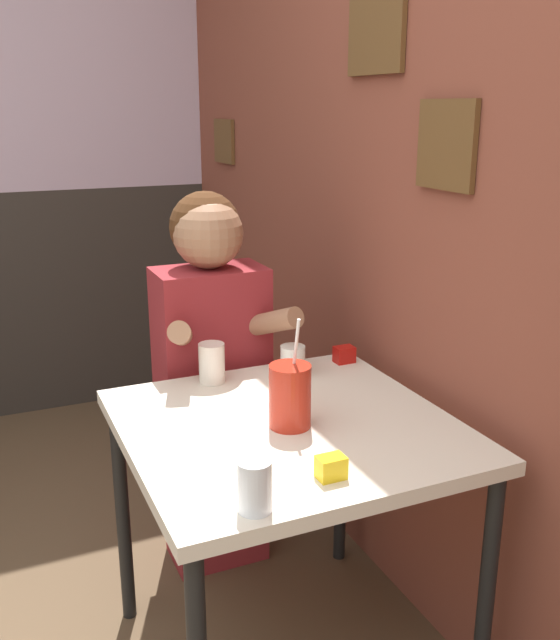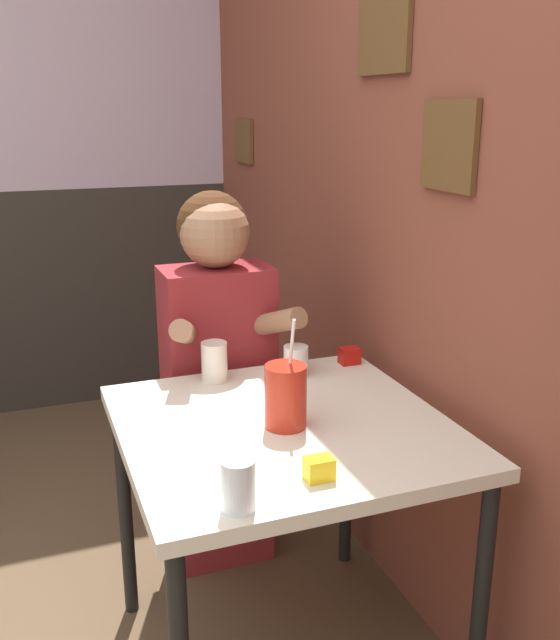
{
  "view_description": "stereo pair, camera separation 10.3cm",
  "coord_description": "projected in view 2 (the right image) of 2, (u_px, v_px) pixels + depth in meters",
  "views": [
    {
      "loc": [
        0.3,
        -1.07,
        1.48
      ],
      "look_at": [
        1.03,
        0.57,
        0.94
      ],
      "focal_mm": 40.0,
      "sensor_mm": 36.0,
      "label": 1
    },
    {
      "loc": [
        0.4,
        -1.11,
        1.48
      ],
      "look_at": [
        1.03,
        0.57,
        0.94
      ],
      "focal_mm": 40.0,
      "sensor_mm": 36.0,
      "label": 2
    }
  ],
  "objects": [
    {
      "name": "brick_wall_right",
      "position": [
        329.0,
        145.0,
        2.5
      ],
      "size": [
        0.08,
        4.47,
        2.7
      ],
      "color": "brown",
      "rests_on": "ground_plane"
    },
    {
      "name": "main_table",
      "position": [
        284.0,
        450.0,
        1.8
      ],
      "size": [
        0.8,
        0.8,
        0.73
      ],
      "color": "beige",
      "rests_on": "ground_plane"
    },
    {
      "name": "person_seated",
      "position": [
        218.0,
        373.0,
        2.28
      ],
      "size": [
        0.42,
        0.41,
        1.24
      ],
      "color": "maroon",
      "rests_on": "ground_plane"
    },
    {
      "name": "cocktail_pitcher",
      "position": [
        286.0,
        396.0,
        1.74
      ],
      "size": [
        0.1,
        0.1,
        0.28
      ],
      "color": "#B22819",
      "rests_on": "main_table"
    },
    {
      "name": "glass_near_pitcher",
      "position": [
        238.0,
        485.0,
        1.38
      ],
      "size": [
        0.07,
        0.07,
        0.11
      ],
      "color": "silver",
      "rests_on": "main_table"
    },
    {
      "name": "glass_center",
      "position": [
        296.0,
        361.0,
        2.08
      ],
      "size": [
        0.07,
        0.07,
        0.09
      ],
      "color": "silver",
      "rests_on": "main_table"
    },
    {
      "name": "glass_far_side",
      "position": [
        214.0,
        362.0,
        2.03
      ],
      "size": [
        0.07,
        0.07,
        0.11
      ],
      "color": "silver",
      "rests_on": "main_table"
    },
    {
      "name": "condiment_ketchup",
      "position": [
        349.0,
        356.0,
        2.18
      ],
      "size": [
        0.06,
        0.04,
        0.05
      ],
      "color": "#B7140F",
      "rests_on": "main_table"
    },
    {
      "name": "condiment_mustard",
      "position": [
        319.0,
        469.0,
        1.5
      ],
      "size": [
        0.06,
        0.04,
        0.05
      ],
      "color": "yellow",
      "rests_on": "main_table"
    }
  ]
}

